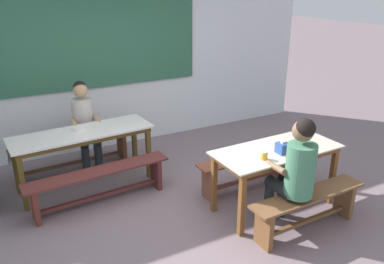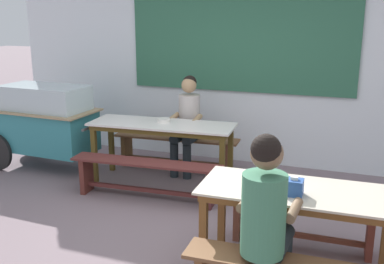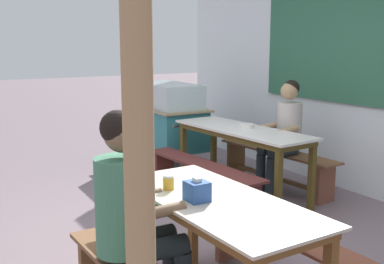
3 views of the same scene
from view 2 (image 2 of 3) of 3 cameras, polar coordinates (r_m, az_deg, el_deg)
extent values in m
plane|color=slate|center=(4.56, -1.08, -12.95)|extent=(40.00, 40.00, 0.00)
cube|color=white|center=(6.51, 7.12, 7.94)|extent=(7.35, 0.12, 2.72)
cube|color=#2F654A|center=(6.41, 5.95, 12.18)|extent=(3.17, 0.03, 1.61)
cube|color=silver|center=(5.69, -3.78, 0.97)|extent=(1.85, 0.72, 0.03)
cube|color=#534119|center=(5.70, -3.78, 0.55)|extent=(1.77, 0.66, 0.06)
cube|color=#534119|center=(5.81, 4.81, -3.06)|extent=(0.06, 0.06, 0.69)
cube|color=#534119|center=(5.36, 3.77, -4.58)|extent=(0.06, 0.06, 0.69)
cube|color=#534119|center=(6.33, -10.03, -1.73)|extent=(0.06, 0.06, 0.69)
cube|color=#534119|center=(5.92, -12.07, -2.99)|extent=(0.06, 0.06, 0.69)
cube|color=beige|center=(3.69, 13.15, -7.14)|extent=(1.55, 0.71, 0.02)
cube|color=brown|center=(3.70, 13.11, -7.70)|extent=(1.47, 0.65, 0.06)
cube|color=brown|center=(4.21, 3.73, -10.12)|extent=(0.06, 0.06, 0.70)
cube|color=brown|center=(3.74, 1.43, -13.52)|extent=(0.06, 0.06, 0.70)
cube|color=brown|center=(6.28, -1.99, -0.71)|extent=(1.75, 0.43, 0.02)
cube|color=brown|center=(6.16, 4.65, -3.28)|extent=(0.08, 0.27, 0.43)
cube|color=brown|center=(6.61, -8.14, -2.12)|extent=(0.08, 0.27, 0.43)
cube|color=brown|center=(6.38, -1.96, -3.63)|extent=(1.45, 0.14, 0.04)
cube|color=#582623|center=(5.28, -5.80, -3.83)|extent=(1.81, 0.40, 0.03)
cube|color=#572729|center=(5.13, 2.38, -7.05)|extent=(0.08, 0.24, 0.43)
cube|color=#5C2922|center=(5.68, -13.04, -5.23)|extent=(0.08, 0.24, 0.43)
cube|color=#582623|center=(5.39, -5.71, -7.21)|extent=(1.51, 0.15, 0.04)
cube|color=brown|center=(4.32, 13.70, -8.48)|extent=(1.43, 0.30, 0.02)
cube|color=brown|center=(4.42, 21.35, -11.85)|extent=(0.07, 0.22, 0.43)
cube|color=brown|center=(4.50, 5.85, -10.37)|extent=(0.07, 0.22, 0.43)
cube|color=brown|center=(4.47, 13.43, -12.45)|extent=(1.15, 0.07, 0.04)
cube|color=brown|center=(3.33, 11.74, -15.86)|extent=(1.45, 0.32, 0.03)
cube|color=teal|center=(6.60, -17.64, 0.17)|extent=(1.33, 0.71, 0.55)
cube|color=silver|center=(6.50, -17.95, 4.00)|extent=(1.19, 0.64, 0.35)
cube|color=#A08560|center=(6.53, -17.84, 2.60)|extent=(1.41, 0.79, 0.02)
cylinder|color=black|center=(7.31, -19.31, -0.81)|extent=(0.52, 0.07, 0.52)
cylinder|color=#333333|center=(6.35, -13.25, -3.88)|extent=(0.05, 0.05, 0.26)
cylinder|color=#3F3F3F|center=(6.06, -11.72, 0.91)|extent=(0.06, 0.66, 0.04)
cylinder|color=#1D2629|center=(3.75, 11.43, -15.91)|extent=(0.11, 0.11, 0.46)
cylinder|color=#1D2629|center=(3.78, 8.66, -15.48)|extent=(0.11, 0.11, 0.46)
cylinder|color=#1D2629|center=(3.46, 11.00, -13.39)|extent=(0.15, 0.41, 0.13)
cylinder|color=#1D2629|center=(3.49, 8.05, -12.95)|extent=(0.15, 0.41, 0.13)
cylinder|color=#427D5D|center=(3.19, 8.92, -10.17)|extent=(0.31, 0.31, 0.58)
sphere|color=brown|center=(3.05, 9.34, -2.67)|extent=(0.22, 0.22, 0.22)
sphere|color=black|center=(3.01, 9.23, -2.12)|extent=(0.20, 0.20, 0.20)
cylinder|color=brown|center=(3.32, 12.66, -9.51)|extent=(0.09, 0.31, 0.08)
cylinder|color=brown|center=(3.39, 6.83, -8.71)|extent=(0.09, 0.31, 0.09)
cylinder|color=#1F282D|center=(6.02, -2.24, -3.55)|extent=(0.11, 0.11, 0.46)
cylinder|color=#1F282D|center=(5.96, -0.63, -3.74)|extent=(0.11, 0.11, 0.46)
cylinder|color=#1F282D|center=(6.09, -1.66, -0.60)|extent=(0.13, 0.37, 0.13)
cylinder|color=#1F282D|center=(6.03, -0.07, -0.76)|extent=(0.13, 0.37, 0.13)
cylinder|color=#BDB3AD|center=(6.14, -0.31, 2.12)|extent=(0.29, 0.29, 0.56)
sphere|color=tan|center=(6.05, -0.39, 5.85)|extent=(0.20, 0.20, 0.20)
sphere|color=black|center=(6.07, -0.29, 6.22)|extent=(0.18, 0.18, 0.18)
cylinder|color=tan|center=(6.04, -2.37, 1.77)|extent=(0.07, 0.31, 0.10)
cylinder|color=tan|center=(5.92, 0.55, 1.52)|extent=(0.07, 0.31, 0.11)
cube|color=#2B4E94|center=(3.55, 12.59, -6.75)|extent=(0.14, 0.13, 0.12)
cube|color=white|center=(3.53, 12.66, -5.64)|extent=(0.05, 0.04, 0.02)
cylinder|color=orange|center=(3.57, 7.77, -6.76)|extent=(0.08, 0.08, 0.08)
cylinder|color=white|center=(3.55, 7.80, -6.03)|extent=(0.07, 0.07, 0.02)
cylinder|color=silver|center=(5.75, -3.54, 1.49)|extent=(0.16, 0.16, 0.04)
camera|label=1|loc=(3.27, -69.61, 14.47)|focal=36.70mm
camera|label=3|loc=(2.72, 66.77, -2.47)|focal=44.93mm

